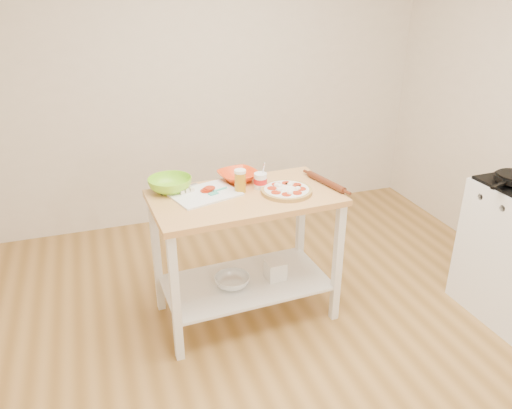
{
  "coord_description": "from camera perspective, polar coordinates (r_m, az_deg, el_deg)",
  "views": [
    {
      "loc": [
        -1.07,
        -2.12,
        2.15
      ],
      "look_at": [
        -0.15,
        0.57,
        0.84
      ],
      "focal_mm": 35.0,
      "sensor_mm": 36.0,
      "label": 1
    }
  ],
  "objects": [
    {
      "name": "prep_island",
      "position": [
        3.23,
        -1.23,
        -2.98
      ],
      "size": [
        1.2,
        0.7,
        0.9
      ],
      "rotation": [
        0.0,
        0.0,
        0.05
      ],
      "color": "tan",
      "rests_on": "ground"
    },
    {
      "name": "orange_bowl",
      "position": [
        3.33,
        -2.03,
        3.27
      ],
      "size": [
        0.31,
        0.31,
        0.06
      ],
      "primitive_type": "imported",
      "rotation": [
        0.0,
        0.0,
        0.23
      ],
      "color": "#E63F10",
      "rests_on": "prep_island"
    },
    {
      "name": "rolling_pin",
      "position": [
        3.29,
        8.0,
        2.56
      ],
      "size": [
        0.12,
        0.36,
        0.04
      ],
      "primitive_type": "cylinder",
      "rotation": [
        1.57,
        0.0,
        0.23
      ],
      "color": "#5B2814",
      "rests_on": "prep_island"
    },
    {
      "name": "green_bowl",
      "position": [
        3.21,
        -9.79,
        2.28
      ],
      "size": [
        0.3,
        0.3,
        0.09
      ],
      "primitive_type": "imported",
      "rotation": [
        0.0,
        0.0,
        -0.07
      ],
      "color": "#86D524",
      "rests_on": "prep_island"
    },
    {
      "name": "beer_pint",
      "position": [
        3.14,
        -1.81,
        2.72
      ],
      "size": [
        0.07,
        0.07,
        0.15
      ],
      "color": "#B58016",
      "rests_on": "prep_island"
    },
    {
      "name": "room_shell",
      "position": [
        2.51,
        7.53,
        5.87
      ],
      "size": [
        4.04,
        4.54,
        2.74
      ],
      "color": "#A77A3D",
      "rests_on": "ground"
    },
    {
      "name": "spatula",
      "position": [
        3.14,
        -4.47,
        1.51
      ],
      "size": [
        0.14,
        0.1,
        0.01
      ],
      "rotation": [
        0.0,
        0.0,
        0.36
      ],
      "color": "#3BB99E",
      "rests_on": "cutting_board"
    },
    {
      "name": "cutting_board",
      "position": [
        3.14,
        -5.99,
        1.26
      ],
      "size": [
        0.47,
        0.4,
        0.04
      ],
      "rotation": [
        0.0,
        0.0,
        0.29
      ],
      "color": "white",
      "rests_on": "prep_island"
    },
    {
      "name": "yogurt_tub",
      "position": [
        3.2,
        0.52,
        2.73
      ],
      "size": [
        0.08,
        0.08,
        0.18
      ],
      "color": "white",
      "rests_on": "prep_island"
    },
    {
      "name": "shelf_bin",
      "position": [
        3.43,
        2.2,
        -7.44
      ],
      "size": [
        0.13,
        0.13,
        0.13
      ],
      "primitive_type": "cube",
      "rotation": [
        0.0,
        0.0,
        0.05
      ],
      "color": "white",
      "rests_on": "prep_island"
    },
    {
      "name": "shelf_glass_bowl",
      "position": [
        3.36,
        -2.73,
        -8.77
      ],
      "size": [
        0.25,
        0.25,
        0.07
      ],
      "primitive_type": "imported",
      "rotation": [
        0.0,
        0.0,
        0.06
      ],
      "color": "silver",
      "rests_on": "prep_island"
    },
    {
      "name": "pizza",
      "position": [
        3.15,
        3.5,
        1.64
      ],
      "size": [
        0.32,
        0.32,
        0.05
      ],
      "rotation": [
        0.0,
        0.0,
        0.14
      ],
      "color": "tan",
      "rests_on": "prep_island"
    },
    {
      "name": "knife",
      "position": [
        3.19,
        -9.31,
        1.64
      ],
      "size": [
        0.26,
        0.13,
        0.01
      ],
      "rotation": [
        0.0,
        0.0,
        0.36
      ],
      "color": "silver",
      "rests_on": "cutting_board"
    }
  ]
}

